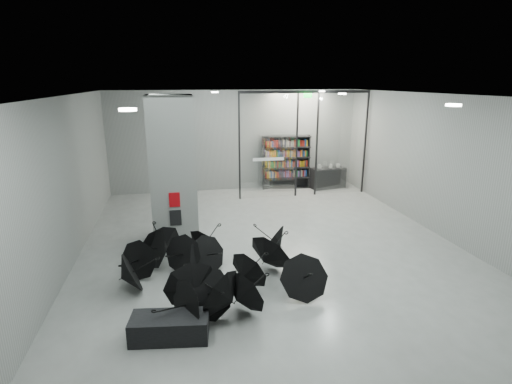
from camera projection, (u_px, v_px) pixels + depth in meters
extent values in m
plane|color=gray|center=(280.00, 261.00, 9.79)|extent=(14.00, 14.00, 0.00)
cube|color=slate|center=(283.00, 97.00, 8.70)|extent=(10.00, 14.00, 0.02)
cube|color=slate|center=(236.00, 141.00, 15.84)|extent=(10.00, 0.02, 4.00)
cube|color=slate|center=(52.00, 196.00, 8.27)|extent=(0.02, 14.00, 4.00)
cube|color=slate|center=(467.00, 174.00, 10.22)|extent=(0.02, 14.00, 4.00)
cube|color=slate|center=(173.00, 170.00, 10.64)|extent=(1.20, 1.20, 4.00)
cube|color=#A50A07|center=(175.00, 200.00, 10.24)|extent=(0.28, 0.04, 0.38)
cube|color=black|center=(176.00, 218.00, 10.37)|extent=(0.30, 0.03, 0.42)
cube|color=#0CE533|center=(308.00, 96.00, 14.20)|extent=(0.30, 0.06, 0.15)
cube|color=silver|center=(268.00, 146.00, 14.62)|extent=(2.20, 0.02, 3.95)
cube|color=silver|center=(341.00, 143.00, 15.18)|extent=(2.00, 0.02, 3.95)
cube|color=black|center=(239.00, 147.00, 14.41)|extent=(0.06, 0.06, 4.00)
cube|color=black|center=(297.00, 145.00, 14.83)|extent=(0.06, 0.06, 4.00)
cube|color=black|center=(317.00, 144.00, 14.99)|extent=(0.06, 0.06, 4.00)
cube|color=black|center=(365.00, 143.00, 15.38)|extent=(0.06, 0.06, 4.00)
cube|color=black|center=(306.00, 92.00, 14.36)|extent=(5.00, 0.08, 0.10)
cube|color=black|center=(170.00, 327.00, 6.82)|extent=(1.41, 0.76, 0.43)
cube|color=black|center=(328.00, 178.00, 16.39)|extent=(1.51, 0.81, 0.86)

